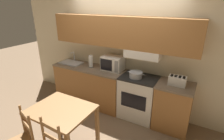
{
  "coord_description": "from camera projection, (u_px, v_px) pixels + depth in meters",
  "views": [
    {
      "loc": [
        1.64,
        -3.39,
        2.35
      ],
      "look_at": [
        0.05,
        -0.54,
        1.08
      ],
      "focal_mm": 28.0,
      "sensor_mm": 36.0,
      "label": 1
    }
  ],
  "objects": [
    {
      "name": "ground_plane",
      "position": [
        121.0,
        103.0,
        4.36
      ],
      "size": [
        16.0,
        16.0,
        0.0
      ],
      "primitive_type": "plane",
      "color": "#7F664C"
    },
    {
      "name": "wall_back",
      "position": [
        121.0,
        44.0,
        3.75
      ],
      "size": [
        5.58,
        0.38,
        2.55
      ],
      "color": "beige",
      "rests_on": "ground_plane"
    },
    {
      "name": "lower_counter_main",
      "position": [
        90.0,
        85.0,
        4.28
      ],
      "size": [
        1.77,
        0.6,
        0.93
      ],
      "color": "#A36B38",
      "rests_on": "ground_plane"
    },
    {
      "name": "lower_counter_right_stub",
      "position": [
        173.0,
        106.0,
        3.38
      ],
      "size": [
        0.67,
        0.6,
        0.93
      ],
      "color": "#A36B38",
      "rests_on": "ground_plane"
    },
    {
      "name": "stove_range",
      "position": [
        138.0,
        97.0,
        3.71
      ],
      "size": [
        0.75,
        0.58,
        0.93
      ],
      "color": "white",
      "rests_on": "ground_plane"
    },
    {
      "name": "cooking_pot",
      "position": [
        136.0,
        74.0,
        3.51
      ],
      "size": [
        0.35,
        0.28,
        0.12
      ],
      "color": "#B7BABF",
      "rests_on": "stove_range"
    },
    {
      "name": "microwave",
      "position": [
        113.0,
        63.0,
        3.87
      ],
      "size": [
        0.46,
        0.34,
        0.32
      ],
      "color": "white",
      "rests_on": "lower_counter_main"
    },
    {
      "name": "toaster",
      "position": [
        177.0,
        81.0,
        3.18
      ],
      "size": [
        0.31,
        0.18,
        0.17
      ],
      "color": "white",
      "rests_on": "lower_counter_right_stub"
    },
    {
      "name": "sink_basin",
      "position": [
        71.0,
        62.0,
        4.35
      ],
      "size": [
        0.56,
        0.34,
        0.26
      ],
      "color": "#B7BABF",
      "rests_on": "lower_counter_main"
    },
    {
      "name": "paper_towel_roll",
      "position": [
        91.0,
        61.0,
        4.05
      ],
      "size": [
        0.12,
        0.12,
        0.28
      ],
      "color": "black",
      "rests_on": "lower_counter_main"
    },
    {
      "name": "dining_table",
      "position": [
        62.0,
        115.0,
        2.84
      ],
      "size": [
        0.97,
        0.79,
        0.76
      ],
      "color": "#9E7042",
      "rests_on": "ground_plane"
    }
  ]
}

